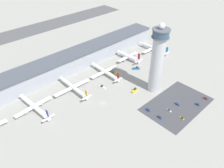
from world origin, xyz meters
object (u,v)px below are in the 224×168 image
object	(u,v)px
control_tower	(157,60)
airplane_gate_foxtrot	(153,48)
car_red_hatchback	(159,117)
service_truck_water	(135,90)
service_truck_fuel	(113,73)
service_truck_baggage	(102,87)
airplane_gate_echo	(128,56)
airplane_gate_delta	(105,72)
car_green_van	(197,104)
car_white_wagon	(177,104)
airplane_gate_charlie	(73,87)
car_grey_coupe	(148,110)
airplane_gate_bravo	(34,107)
car_yellow_taxi	(169,110)
car_black_suv	(182,118)
car_blue_compact	(205,98)
service_truck_catering	(136,68)

from	to	relation	value
control_tower	airplane_gate_foxtrot	distance (m)	88.37
airplane_gate_foxtrot	car_red_hatchback	xyz separation A→B (m)	(-93.11, -79.79, -3.51)
airplane_gate_foxtrot	service_truck_water	bearing A→B (deg)	-153.21
service_truck_fuel	service_truck_baggage	bearing A→B (deg)	-157.24
car_red_hatchback	service_truck_fuel	bearing A→B (deg)	76.56
airplane_gate_echo	airplane_gate_foxtrot	xyz separation A→B (m)	(40.24, -5.83, -0.46)
airplane_gate_delta	control_tower	bearing A→B (deg)	-71.94
car_green_van	car_white_wagon	bearing A→B (deg)	135.68
airplane_gate_foxtrot	service_truck_water	distance (m)	90.81
control_tower	service_truck_water	bearing A→B (deg)	145.71
airplane_gate_charlie	service_truck_fuel	size ratio (longest dim) A/B	5.78
car_grey_coupe	car_white_wagon	world-z (taller)	car_white_wagon
airplane_gate_bravo	car_white_wagon	bearing A→B (deg)	-40.13
airplane_gate_charlie	car_yellow_taxi	xyz separation A→B (m)	(43.99, -80.82, -3.91)
airplane_gate_delta	car_grey_coupe	xyz separation A→B (m)	(-10.63, -68.19, -3.23)
airplane_gate_echo	car_red_hatchback	world-z (taller)	airplane_gate_echo
car_grey_coupe	service_truck_baggage	bearing A→B (deg)	98.01
control_tower	car_yellow_taxi	bearing A→B (deg)	-117.40
car_red_hatchback	car_green_van	size ratio (longest dim) A/B	1.06
airplane_gate_bravo	car_black_suv	size ratio (longest dim) A/B	11.10
airplane_gate_charlie	airplane_gate_delta	xyz separation A→B (m)	(41.89, 0.54, -0.74)
airplane_gate_delta	airplane_gate_echo	distance (m)	42.53
airplane_gate_charlie	car_blue_compact	size ratio (longest dim) A/B	9.51
service_truck_fuel	service_truck_baggage	world-z (taller)	service_truck_baggage
car_grey_coupe	car_green_van	world-z (taller)	car_green_van
car_red_hatchback	car_black_suv	bearing A→B (deg)	-47.36
service_truck_baggage	car_grey_coupe	xyz separation A→B (m)	(7.33, -52.05, -0.43)
service_truck_baggage	service_truck_water	bearing A→B (deg)	-52.84
airplane_gate_bravo	car_grey_coupe	xyz separation A→B (m)	(71.75, -68.37, -3.44)
service_truck_baggage	car_white_wagon	distance (m)	72.96
airplane_gate_charlie	airplane_gate_delta	bearing A→B (deg)	0.74
service_truck_water	car_green_van	bearing A→B (deg)	-63.57
service_truck_baggage	car_black_suv	size ratio (longest dim) A/B	1.88
airplane_gate_delta	car_blue_compact	size ratio (longest dim) A/B	9.23
airplane_gate_delta	car_grey_coupe	distance (m)	69.09
service_truck_fuel	airplane_gate_foxtrot	bearing A→B (deg)	3.57
airplane_gate_foxtrot	car_white_wagon	world-z (taller)	airplane_gate_foxtrot
car_yellow_taxi	car_red_hatchback	distance (m)	12.75
airplane_gate_delta	car_blue_compact	bearing A→B (deg)	-66.75
car_black_suv	car_blue_compact	size ratio (longest dim) A/B	0.86
service_truck_baggage	car_white_wagon	xyz separation A→B (m)	(32.45, -65.34, -0.41)
airplane_gate_charlie	car_green_van	xyz separation A→B (m)	(69.43, -93.67, -3.90)
car_white_wagon	service_truck_baggage	bearing A→B (deg)	116.41
car_green_van	airplane_gate_foxtrot	bearing A→B (deg)	59.53
airplane_gate_echo	car_grey_coupe	bearing A→B (deg)	-125.84
service_truck_catering	car_blue_compact	size ratio (longest dim) A/B	1.61
car_grey_coupe	service_truck_water	bearing A→B (deg)	65.42
car_blue_compact	car_green_van	distance (m)	13.34
service_truck_catering	car_blue_compact	world-z (taller)	service_truck_catering
airplane_gate_delta	car_white_wagon	distance (m)	82.82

